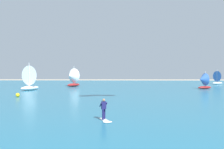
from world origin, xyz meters
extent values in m
cube|color=#236B89|center=(0.00, 51.74, 0.05)|extent=(160.00, 90.00, 0.10)
cube|color=white|center=(-0.86, 18.99, 0.12)|extent=(0.89, 1.47, 0.05)
cylinder|color=#19194C|center=(-0.91, 18.78, 0.55)|extent=(0.14, 0.14, 0.80)
cylinder|color=#19194C|center=(-0.81, 19.20, 0.55)|extent=(0.14, 0.14, 0.80)
cube|color=#19194C|center=(-0.86, 18.99, 1.25)|extent=(0.41, 0.33, 0.60)
sphere|color=#9E7051|center=(-0.86, 18.99, 1.66)|extent=(0.22, 0.22, 0.22)
cylinder|color=#19194C|center=(-1.09, 18.99, 1.30)|extent=(0.26, 0.50, 0.39)
cylinder|color=#19194C|center=(-0.68, 19.14, 1.30)|extent=(0.26, 0.50, 0.39)
ellipsoid|color=white|center=(-0.53, 18.10, 0.14)|extent=(0.86, 0.80, 0.08)
ellipsoid|color=maroon|center=(18.67, 52.17, 0.40)|extent=(3.33, 2.01, 0.59)
cylinder|color=silver|center=(18.81, 52.22, 2.26)|extent=(0.10, 0.10, 3.15)
cone|color=#3F72CC|center=(18.15, 52.00, 2.11)|extent=(2.13, 2.94, 2.64)
ellipsoid|color=white|center=(-17.06, 47.73, 0.53)|extent=(3.30, 4.83, 0.86)
cylinder|color=silver|center=(-17.15, 47.53, 3.25)|extent=(0.14, 0.14, 4.59)
cone|color=white|center=(-16.74, 48.45, 3.02)|extent=(4.34, 3.40, 3.85)
ellipsoid|color=silver|center=(28.28, 69.38, 0.43)|extent=(3.74, 2.59, 0.67)
cylinder|color=silver|center=(28.13, 69.31, 2.54)|extent=(0.11, 0.11, 3.55)
cone|color=#3F72CC|center=(28.84, 69.63, 2.36)|extent=(2.66, 3.36, 2.98)
ellipsoid|color=maroon|center=(-10.52, 59.26, 0.49)|extent=(3.39, 4.29, 0.78)
cylinder|color=silver|center=(-10.41, 59.42, 2.96)|extent=(0.13, 0.13, 4.16)
cone|color=white|center=(-10.89, 58.65, 2.75)|extent=(3.93, 3.37, 3.49)
sphere|color=yellow|center=(-14.42, 35.41, 0.39)|extent=(0.58, 0.58, 0.58)
camera|label=1|loc=(0.23, -0.09, 3.96)|focal=39.33mm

